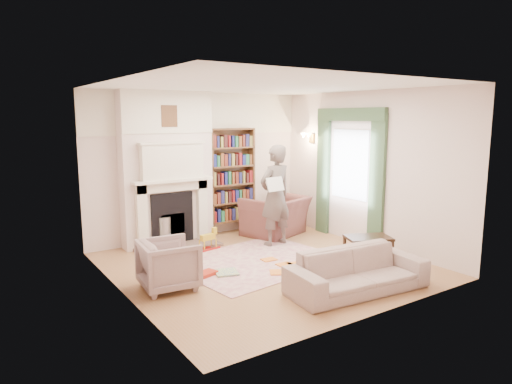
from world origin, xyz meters
TOP-DOWN VIEW (x-y plane):
  - floor at (0.00, 0.00)m, footprint 4.50×4.50m
  - ceiling at (0.00, 0.00)m, footprint 4.50×4.50m
  - wall_back at (0.00, 2.25)m, footprint 4.50×0.00m
  - wall_front at (0.00, -2.25)m, footprint 4.50×0.00m
  - wall_left at (-2.25, 0.00)m, footprint 0.00×4.50m
  - wall_right at (2.25, 0.00)m, footprint 0.00×4.50m
  - fireplace at (-0.75, 2.05)m, footprint 1.70×0.58m
  - bookcase at (0.65, 2.12)m, footprint 1.00×0.24m
  - window at (2.23, 0.40)m, footprint 0.02×0.90m
  - curtain_left at (2.20, -0.30)m, footprint 0.07×0.32m
  - curtain_right at (2.20, 1.10)m, footprint 0.07×0.32m
  - pelmet at (2.19, 0.40)m, footprint 0.09×1.70m
  - wall_sconce at (2.03, 1.50)m, footprint 0.20×0.24m
  - rug at (-0.01, 0.25)m, footprint 2.79×2.29m
  - armchair_reading at (1.28, 1.47)m, footprint 1.43×1.34m
  - armchair_left at (-1.66, -0.08)m, footprint 0.82×0.80m
  - sofa at (0.41, -1.59)m, footprint 2.02×0.97m
  - man_reading at (0.83, 0.87)m, footprint 0.72×0.51m
  - newspaper at (0.68, 0.67)m, footprint 0.37×0.14m
  - coffee_table at (1.42, -0.86)m, footprint 0.82×0.69m
  - paraffin_heater at (-0.91, 1.90)m, footprint 0.32×0.32m
  - rocking_horse at (-0.36, 1.24)m, footprint 0.46×0.25m
  - board_game at (-0.72, -0.02)m, footprint 0.41×0.41m
  - game_box_lid at (-1.00, 0.08)m, footprint 0.35×0.28m
  - comic_annuals at (0.19, -0.18)m, footprint 0.76×0.82m

SIDE VIEW (x-z plane):
  - floor at x=0.00m, z-range 0.00..0.00m
  - rug at x=-0.01m, z-range 0.00..0.01m
  - comic_annuals at x=0.19m, z-range 0.01..0.03m
  - board_game at x=-0.72m, z-range 0.01..0.04m
  - game_box_lid at x=-1.00m, z-range 0.01..0.06m
  - rocking_horse at x=-0.36m, z-range 0.00..0.39m
  - coffee_table at x=1.42m, z-range 0.00..0.45m
  - paraffin_heater at x=-0.91m, z-range 0.00..0.55m
  - sofa at x=0.41m, z-range 0.00..0.57m
  - armchair_left at x=-1.66m, z-range 0.00..0.69m
  - armchair_reading at x=1.28m, z-range 0.00..0.76m
  - man_reading at x=0.83m, z-range 0.00..1.85m
  - newspaper at x=0.68m, z-range 1.05..1.29m
  - bookcase at x=0.65m, z-range 0.25..2.10m
  - curtain_left at x=2.20m, z-range 0.00..2.40m
  - curtain_right at x=2.20m, z-range 0.00..2.40m
  - fireplace at x=-0.75m, z-range -0.01..2.79m
  - wall_back at x=0.00m, z-range -0.85..3.65m
  - wall_front at x=0.00m, z-range -0.85..3.65m
  - wall_left at x=-2.25m, z-range -0.85..3.65m
  - wall_right at x=2.25m, z-range -0.85..3.65m
  - window at x=2.23m, z-range 0.80..2.10m
  - wall_sconce at x=2.03m, z-range 1.78..2.02m
  - pelmet at x=2.19m, z-range 2.26..2.50m
  - ceiling at x=0.00m, z-range 2.80..2.80m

